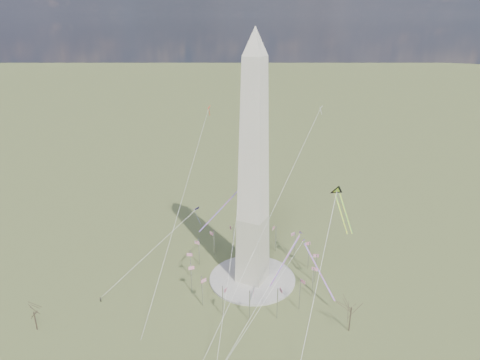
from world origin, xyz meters
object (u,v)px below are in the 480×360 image
at_px(person_west, 101,299).
at_px(kite_delta_black, 338,194).
at_px(washington_monument, 254,173).
at_px(tree_near, 352,306).

relative_size(person_west, kite_delta_black, 0.12).
relative_size(washington_monument, person_west, 51.51).
bearing_deg(tree_near, washington_monument, 163.08).
relative_size(washington_monument, kite_delta_black, 6.40).
xyz_separation_m(person_west, kite_delta_black, (76.67, 51.58, 39.39)).
relative_size(tree_near, kite_delta_black, 0.96).
xyz_separation_m(tree_near, person_west, (-90.34, -26.27, -9.69)).
height_order(person_west, kite_delta_black, kite_delta_black).
bearing_deg(kite_delta_black, tree_near, 82.73).
bearing_deg(washington_monument, person_west, -139.70).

